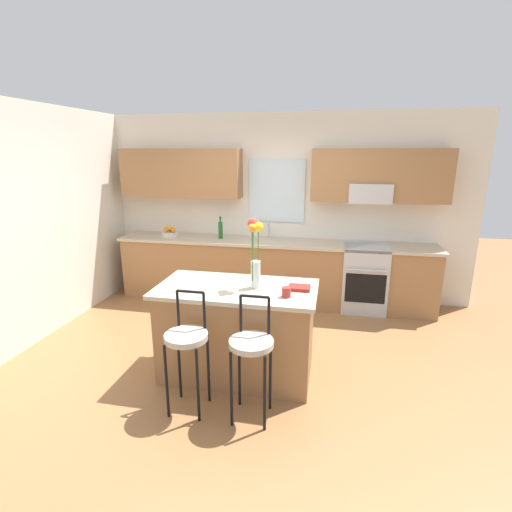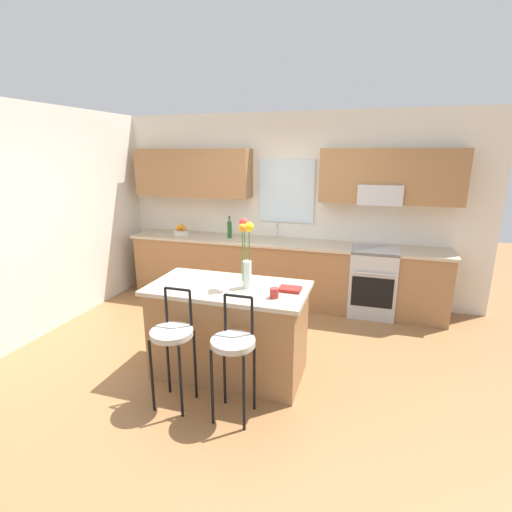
% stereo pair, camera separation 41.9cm
% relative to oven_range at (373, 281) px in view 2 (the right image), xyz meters
% --- Properties ---
extents(ground_plane, '(14.00, 14.00, 0.00)m').
position_rel_oven_range_xyz_m(ground_plane, '(-1.30, -1.68, -0.46)').
color(ground_plane, olive).
extents(wall_left, '(0.12, 4.60, 2.70)m').
position_rel_oven_range_xyz_m(wall_left, '(-3.86, -1.38, 0.89)').
color(wall_left, silver).
rests_on(wall_left, ground).
extents(back_wall_assembly, '(5.60, 0.50, 2.70)m').
position_rel_oven_range_xyz_m(back_wall_assembly, '(-1.27, 0.31, 1.05)').
color(back_wall_assembly, silver).
rests_on(back_wall_assembly, ground).
extents(counter_run, '(4.56, 0.64, 0.92)m').
position_rel_oven_range_xyz_m(counter_run, '(-1.30, 0.02, 0.01)').
color(counter_run, '#996B42').
rests_on(counter_run, ground).
extents(sink_faucet, '(0.02, 0.13, 0.23)m').
position_rel_oven_range_xyz_m(sink_faucet, '(-1.39, 0.17, 0.60)').
color(sink_faucet, '#B7BABC').
rests_on(sink_faucet, counter_run).
extents(oven_range, '(0.60, 0.64, 0.92)m').
position_rel_oven_range_xyz_m(oven_range, '(0.00, 0.00, 0.00)').
color(oven_range, '#B7BABC').
rests_on(oven_range, ground).
extents(kitchen_island, '(1.52, 0.80, 0.92)m').
position_rel_oven_range_xyz_m(kitchen_island, '(-1.33, -1.96, 0.00)').
color(kitchen_island, '#996B42').
rests_on(kitchen_island, ground).
extents(bar_stool_near, '(0.36, 0.36, 1.04)m').
position_rel_oven_range_xyz_m(bar_stool_near, '(-1.61, -2.58, 0.18)').
color(bar_stool_near, black).
rests_on(bar_stool_near, ground).
extents(bar_stool_middle, '(0.36, 0.36, 1.04)m').
position_rel_oven_range_xyz_m(bar_stool_middle, '(-1.06, -2.58, 0.18)').
color(bar_stool_middle, black).
rests_on(bar_stool_middle, ground).
extents(flower_vase, '(0.15, 0.16, 0.65)m').
position_rel_oven_range_xyz_m(flower_vase, '(-1.16, -1.94, 0.82)').
color(flower_vase, silver).
rests_on(flower_vase, kitchen_island).
extents(mug_ceramic, '(0.08, 0.08, 0.09)m').
position_rel_oven_range_xyz_m(mug_ceramic, '(-0.84, -2.13, 0.51)').
color(mug_ceramic, '#A52D28').
rests_on(mug_ceramic, kitchen_island).
extents(cookbook, '(0.20, 0.15, 0.03)m').
position_rel_oven_range_xyz_m(cookbook, '(-0.74, -1.91, 0.48)').
color(cookbook, maroon).
rests_on(cookbook, kitchen_island).
extents(fruit_bowl_oranges, '(0.24, 0.24, 0.16)m').
position_rel_oven_range_xyz_m(fruit_bowl_oranges, '(-2.88, 0.03, 0.51)').
color(fruit_bowl_oranges, silver).
rests_on(fruit_bowl_oranges, counter_run).
extents(bottle_olive_oil, '(0.06, 0.06, 0.32)m').
position_rel_oven_range_xyz_m(bottle_olive_oil, '(-2.08, 0.02, 0.59)').
color(bottle_olive_oil, '#1E5923').
rests_on(bottle_olive_oil, counter_run).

